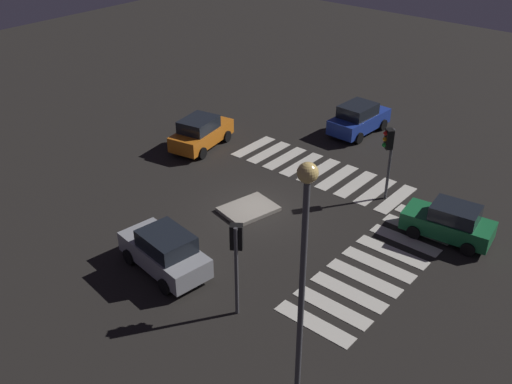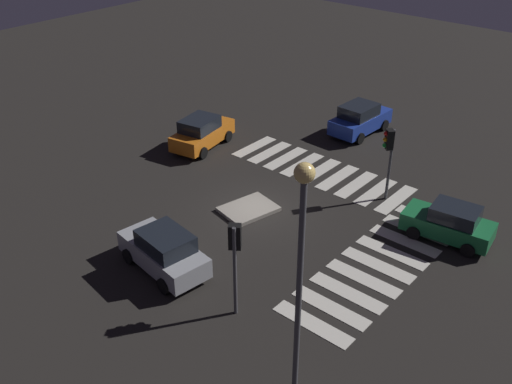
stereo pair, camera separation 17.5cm
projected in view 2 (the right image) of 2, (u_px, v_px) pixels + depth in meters
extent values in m
plane|color=black|center=(256.00, 210.00, 27.97)|extent=(80.00, 80.00, 0.00)
cube|color=gray|center=(248.00, 209.00, 27.88)|extent=(2.87, 2.39, 0.18)
cube|color=orange|center=(203.00, 135.00, 33.71)|extent=(4.40, 2.50, 0.85)
cube|color=black|center=(199.00, 124.00, 33.14)|extent=(2.38, 1.97, 0.69)
cylinder|color=black|center=(203.00, 130.00, 35.24)|extent=(0.70, 0.36, 0.67)
cylinder|color=black|center=(228.00, 136.00, 34.48)|extent=(0.70, 0.36, 0.67)
cylinder|color=black|center=(177.00, 146.00, 33.32)|extent=(0.70, 0.36, 0.67)
cylinder|color=black|center=(203.00, 153.00, 32.56)|extent=(0.70, 0.36, 0.67)
sphere|color=#F2EABF|center=(215.00, 121.00, 35.44)|extent=(0.22, 0.22, 0.22)
sphere|color=#F2EABF|center=(229.00, 124.00, 35.02)|extent=(0.22, 0.22, 0.22)
cube|color=#1E389E|center=(360.00, 121.00, 35.37)|extent=(4.29, 1.99, 0.86)
cube|color=black|center=(359.00, 111.00, 34.82)|extent=(2.23, 1.74, 0.70)
cylinder|color=black|center=(360.00, 117.00, 36.92)|extent=(0.69, 0.28, 0.68)
cylinder|color=black|center=(384.00, 125.00, 35.87)|extent=(0.69, 0.28, 0.68)
cylinder|color=black|center=(335.00, 130.00, 35.26)|extent=(0.69, 0.28, 0.68)
cylinder|color=black|center=(360.00, 138.00, 34.21)|extent=(0.69, 0.28, 0.68)
sphere|color=#F2EABF|center=(372.00, 110.00, 36.97)|extent=(0.23, 0.23, 0.23)
sphere|color=#F2EABF|center=(386.00, 114.00, 36.38)|extent=(0.23, 0.23, 0.23)
cube|color=#9EA0A5|center=(163.00, 254.00, 23.70)|extent=(2.32, 4.36, 0.85)
cube|color=black|center=(166.00, 241.00, 23.15)|extent=(1.89, 2.33, 0.69)
cylinder|color=black|center=(129.00, 256.00, 24.22)|extent=(0.33, 0.70, 0.67)
cylinder|color=black|center=(164.00, 240.00, 25.23)|extent=(0.33, 0.70, 0.67)
cylinder|color=black|center=(164.00, 286.00, 22.56)|extent=(0.33, 0.70, 0.67)
cylinder|color=black|center=(200.00, 267.00, 23.56)|extent=(0.33, 0.70, 0.67)
sphere|color=#F2EABF|center=(126.00, 237.00, 24.73)|extent=(0.22, 0.22, 0.22)
sphere|color=#F2EABF|center=(146.00, 229.00, 25.30)|extent=(0.22, 0.22, 0.22)
cube|color=#196B38|center=(447.00, 226.00, 25.60)|extent=(2.10, 3.99, 0.78)
cube|color=black|center=(455.00, 214.00, 25.14)|extent=(1.72, 2.13, 0.63)
cylinder|color=black|center=(414.00, 233.00, 25.76)|extent=(0.30, 0.64, 0.61)
cylinder|color=black|center=(426.00, 216.00, 26.92)|extent=(0.30, 0.64, 0.61)
cylinder|color=black|center=(468.00, 250.00, 24.63)|extent=(0.30, 0.64, 0.61)
cylinder|color=black|center=(478.00, 232.00, 25.79)|extent=(0.30, 0.64, 0.61)
sphere|color=#F2EABF|center=(403.00, 218.00, 26.17)|extent=(0.20, 0.20, 0.20)
sphere|color=#F2EABF|center=(410.00, 209.00, 26.82)|extent=(0.20, 0.20, 0.20)
cylinder|color=#47474C|center=(390.00, 165.00, 27.99)|extent=(0.14, 0.14, 3.70)
cube|color=black|center=(389.00, 139.00, 27.27)|extent=(0.53, 0.54, 0.96)
sphere|color=red|center=(386.00, 134.00, 27.10)|extent=(0.22, 0.22, 0.22)
sphere|color=orange|center=(385.00, 140.00, 27.25)|extent=(0.22, 0.22, 0.22)
sphere|color=green|center=(385.00, 145.00, 27.40)|extent=(0.22, 0.22, 0.22)
cylinder|color=#47474C|center=(235.00, 272.00, 20.79)|extent=(0.14, 0.14, 3.76)
cube|color=black|center=(235.00, 237.00, 20.25)|extent=(0.51, 0.54, 0.96)
sphere|color=red|center=(235.00, 226.00, 20.27)|extent=(0.22, 0.22, 0.22)
sphere|color=orange|center=(236.00, 233.00, 20.42)|extent=(0.22, 0.22, 0.22)
sphere|color=green|center=(236.00, 241.00, 20.57)|extent=(0.22, 0.22, 0.22)
cylinder|color=#47474C|center=(299.00, 297.00, 16.69)|extent=(0.18, 0.18, 7.63)
sphere|color=#F9D172|center=(305.00, 173.00, 14.69)|extent=(0.56, 0.56, 0.56)
cube|color=silver|center=(313.00, 324.00, 21.20)|extent=(0.70, 3.20, 0.02)
cube|color=silver|center=(331.00, 308.00, 21.96)|extent=(0.70, 3.20, 0.02)
cube|color=silver|center=(348.00, 292.00, 22.72)|extent=(0.70, 3.20, 0.02)
cube|color=silver|center=(363.00, 278.00, 23.47)|extent=(0.70, 3.20, 0.02)
cube|color=silver|center=(378.00, 265.00, 24.23)|extent=(0.70, 3.20, 0.02)
cube|color=silver|center=(392.00, 253.00, 24.98)|extent=(0.70, 3.20, 0.02)
cube|color=silver|center=(405.00, 241.00, 25.74)|extent=(0.70, 3.20, 0.02)
cube|color=silver|center=(417.00, 230.00, 26.50)|extent=(0.70, 3.20, 0.02)
cube|color=silver|center=(429.00, 219.00, 27.25)|extent=(0.70, 3.20, 0.02)
cube|color=silver|center=(396.00, 199.00, 28.81)|extent=(3.20, 0.70, 0.02)
cube|color=silver|center=(376.00, 192.00, 29.46)|extent=(3.20, 0.70, 0.02)
cube|color=silver|center=(356.00, 185.00, 30.11)|extent=(3.20, 0.70, 0.02)
cube|color=silver|center=(337.00, 178.00, 30.75)|extent=(3.20, 0.70, 0.02)
cube|color=silver|center=(319.00, 171.00, 31.40)|extent=(3.20, 0.70, 0.02)
cube|color=silver|center=(302.00, 164.00, 32.05)|extent=(3.20, 0.70, 0.02)
cube|color=silver|center=(286.00, 158.00, 32.70)|extent=(3.20, 0.70, 0.02)
cube|color=silver|center=(270.00, 152.00, 33.34)|extent=(3.20, 0.70, 0.02)
cube|color=silver|center=(254.00, 147.00, 33.99)|extent=(3.20, 0.70, 0.02)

